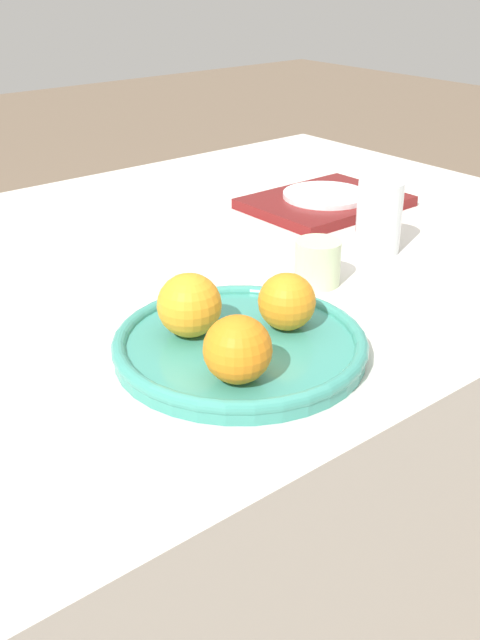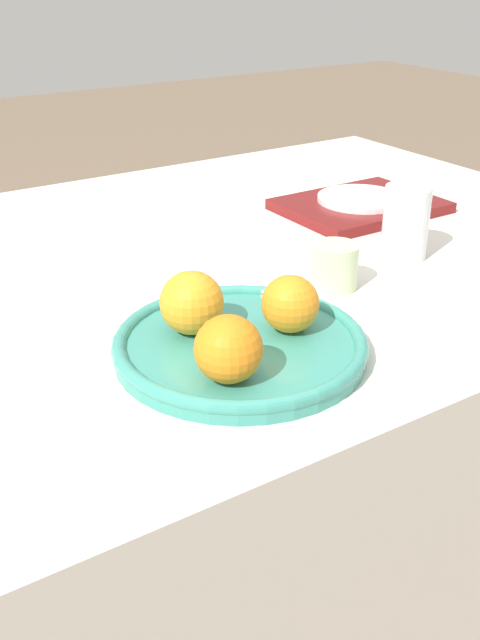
# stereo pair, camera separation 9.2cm
# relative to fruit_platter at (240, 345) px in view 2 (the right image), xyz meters

# --- Properties ---
(ground_plane) EXTENTS (12.00, 12.00, 0.00)m
(ground_plane) POSITION_rel_fruit_platter_xyz_m (0.17, 0.32, -0.78)
(ground_plane) COLOR #7A6651
(table) EXTENTS (1.53, 1.09, 0.76)m
(table) POSITION_rel_fruit_platter_xyz_m (0.17, 0.32, -0.40)
(table) COLOR silver
(table) RESTS_ON ground_plane
(fruit_platter) EXTENTS (0.32, 0.32, 0.03)m
(fruit_platter) POSITION_rel_fruit_platter_xyz_m (0.00, 0.00, 0.00)
(fruit_platter) COLOR teal
(fruit_platter) RESTS_ON table
(orange_0) EXTENTS (0.07, 0.07, 0.07)m
(orange_0) POSITION_rel_fruit_platter_xyz_m (0.07, -0.01, 0.04)
(orange_0) COLOR orange
(orange_0) RESTS_ON fruit_platter
(orange_1) EXTENTS (0.08, 0.08, 0.08)m
(orange_1) POSITION_rel_fruit_platter_xyz_m (-0.04, 0.06, 0.05)
(orange_1) COLOR orange
(orange_1) RESTS_ON fruit_platter
(orange_2) EXTENTS (0.08, 0.08, 0.08)m
(orange_2) POSITION_rel_fruit_platter_xyz_m (-0.06, -0.07, 0.04)
(orange_2) COLOR orange
(orange_2) RESTS_ON fruit_platter
(water_glass) EXTENTS (0.08, 0.08, 0.12)m
(water_glass) POSITION_rel_fruit_platter_xyz_m (0.41, 0.13, 0.05)
(water_glass) COLOR silver
(water_glass) RESTS_ON table
(serving_tray) EXTENTS (0.30, 0.22, 0.02)m
(serving_tray) POSITION_rel_fruit_platter_xyz_m (0.51, 0.36, -0.00)
(serving_tray) COLOR maroon
(serving_tray) RESTS_ON table
(side_plate) EXTENTS (0.17, 0.17, 0.01)m
(side_plate) POSITION_rel_fruit_platter_xyz_m (0.51, 0.36, 0.01)
(side_plate) COLOR white
(side_plate) RESTS_ON serving_tray
(cup_1) EXTENTS (0.07, 0.07, 0.07)m
(cup_1) POSITION_rel_fruit_platter_xyz_m (0.24, 0.10, 0.02)
(cup_1) COLOR beige
(cup_1) RESTS_ON table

